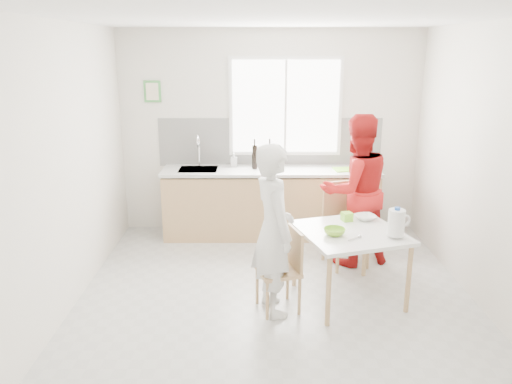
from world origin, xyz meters
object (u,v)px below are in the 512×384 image
Objects in this scene: chair_left at (284,266)px; dining_table at (350,238)px; chair_far at (344,220)px; milk_jug at (397,222)px; person_red at (355,191)px; bowl_white at (366,217)px; wine_bottle_a at (255,157)px; bowl_green at (334,232)px; wine_bottle_b at (270,155)px; person_white at (273,230)px.

dining_table is at bearing 90.00° from chair_left.
milk_jug reaches higher than chair_far.
person_red reaches higher than chair_left.
chair_left is at bearing -148.94° from bowl_white.
person_red is at bearing -9.86° from chair_far.
person_red reaches higher than wine_bottle_a.
bowl_green reaches higher than bowl_white.
wine_bottle_b is (-0.08, 2.14, 0.63)m from chair_left.
wine_bottle_b is at bearing 110.82° from dining_table.
chair_left is 2.91× the size of milk_jug.
bowl_green is (-0.27, -0.99, 0.23)m from chair_far.
chair_far reaches higher than bowl_green.
dining_table is at bearing -62.57° from wine_bottle_a.
person_red reaches higher than bowl_green.
chair_far is 0.62m from bowl_white.
person_white reaches higher than bowl_green.
dining_table is at bearing 139.05° from milk_jug.
person_white reaches higher than chair_far.
chair_left reaches higher than bowl_white.
chair_left is at bearing -163.12° from dining_table.
person_red is at bearing 124.74° from chair_left.
bowl_white is 0.70× the size of wine_bottle_b.
wine_bottle_a is at bearing 111.69° from bowl_green.
person_white is at bearing 32.30° from person_red.
milk_jug is at bearing -91.35° from chair_far.
person_white is at bearing -163.12° from dining_table.
person_white is (-0.86, -1.12, 0.29)m from chair_far.
chair_far is 1.44m from person_white.
person_white reaches higher than milk_jug.
dining_table is 0.67× the size of person_red.
bowl_green is (-0.39, -1.01, -0.12)m from person_red.
person_white is at bearing -85.18° from wine_bottle_a.
dining_table is 1.46× the size of chair_left.
wine_bottle_b is at bearing 120.53° from bowl_white.
wine_bottle_a reaches higher than dining_table.
wine_bottle_b is at bearing 105.33° from bowl_green.
dining_table is 0.40m from bowl_white.
wine_bottle_a is 1.07× the size of wine_bottle_b.
person_white is at bearing -90.00° from chair_left.
dining_table is 0.72× the size of person_white.
wine_bottle_b is at bearing 33.69° from wine_bottle_a.
wine_bottle_a is at bearing 121.49° from chair_far.
bowl_white is at bearing 47.84° from bowl_green.
chair_left is 1.14m from milk_jug.
milk_jug is at bearing 74.48° from chair_left.
person_red reaches higher than person_white.
chair_far is (0.76, 1.09, 0.09)m from chair_left.
person_red is at bearing -38.12° from wine_bottle_a.
milk_jug is (0.18, -1.08, -0.00)m from person_red.
milk_jug is (1.05, 0.02, 0.43)m from chair_left.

